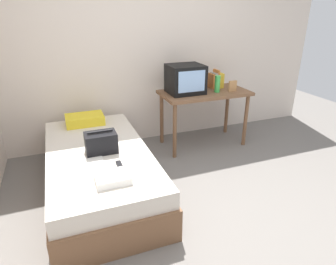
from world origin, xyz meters
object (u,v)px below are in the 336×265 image
bed (99,170)px  pillow (85,119)px  handbag (101,142)px  desk (204,98)px  remote_dark (120,165)px  book_row (216,80)px  picture_frame (233,86)px  tv (185,79)px  folded_towel (113,178)px  water_bottle (217,84)px  magazine (92,164)px

bed → pillow: bearing=92.3°
pillow → handbag: handbag is taller
desk → remote_dark: (-1.38, -1.05, -0.18)m
desk → book_row: bearing=29.0°
bed → picture_frame: bearing=15.3°
tv → folded_towel: (-1.21, -1.30, -0.44)m
picture_frame → remote_dark: picture_frame is taller
water_bottle → tv: bearing=163.8°
book_row → pillow: 1.82m
bed → remote_dark: 0.50m
remote_dark → bed: bearing=108.4°
pillow → folded_towel: pillow is taller
picture_frame → folded_towel: size_ratio=0.50×
magazine → book_row: bearing=29.7°
tv → magazine: bearing=-144.6°
tv → picture_frame: (0.61, -0.16, -0.11)m
desk → magazine: 1.86m
remote_dark → folded_towel: size_ratio=0.56×
water_bottle → book_row: 0.24m
tv → folded_towel: 1.83m
pillow → remote_dark: bearing=-81.9°
picture_frame → magazine: size_ratio=0.49×
picture_frame → pillow: bearing=172.1°
book_row → magazine: (-1.84, -1.05, -0.39)m
picture_frame → tv: bearing=165.7°
desk → magazine: desk is taller
desk → water_bottle: (0.13, -0.09, 0.21)m
tv → pillow: size_ratio=0.99×
bed → desk: 1.70m
book_row → handbag: 1.93m
pillow → remote_dark: pillow is taller
bed → magazine: (-0.08, -0.28, 0.24)m
folded_towel → bed: bearing=93.2°
picture_frame → remote_dark: size_ratio=0.90×
picture_frame → magazine: picture_frame is taller
tv → water_bottle: (0.40, -0.12, -0.07)m
picture_frame → magazine: 2.13m
desk → handbag: 1.64m
tv → book_row: bearing=11.5°
water_bottle → picture_frame: size_ratio=1.54×
folded_towel → desk: bearing=40.6°
water_bottle → pillow: bearing=172.5°
magazine → folded_towel: bearing=-71.3°
tv → folded_towel: size_ratio=1.57×
tv → magazine: 1.70m
bed → folded_towel: bearing=-86.8°
book_row → pillow: bearing=179.9°
bed → remote_dark: (0.14, -0.41, 0.25)m
handbag → remote_dark: handbag is taller
pillow → book_row: bearing=-0.1°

